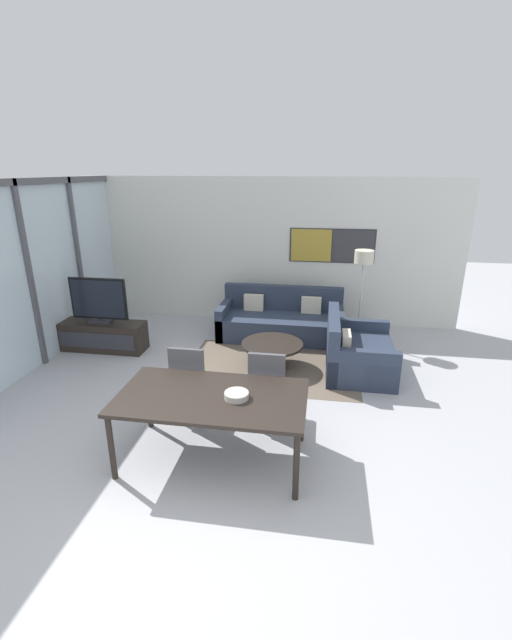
% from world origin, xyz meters
% --- Properties ---
extents(ground_plane, '(24.00, 24.00, 0.00)m').
position_xyz_m(ground_plane, '(0.00, 0.00, 0.00)').
color(ground_plane, '#B2B2B7').
extents(wall_back, '(7.43, 0.09, 2.80)m').
position_xyz_m(wall_back, '(0.03, 5.31, 1.40)').
color(wall_back, silver).
rests_on(wall_back, ground_plane).
extents(window_wall_left, '(0.07, 5.31, 2.80)m').
position_xyz_m(window_wall_left, '(-3.21, 2.66, 1.53)').
color(window_wall_left, silver).
rests_on(window_wall_left, ground_plane).
extents(area_rug, '(2.65, 1.83, 0.01)m').
position_xyz_m(area_rug, '(0.41, 3.09, 0.00)').
color(area_rug, '#706051').
rests_on(area_rug, ground_plane).
extents(tv_console, '(1.44, 0.47, 0.49)m').
position_xyz_m(tv_console, '(-2.51, 3.32, 0.24)').
color(tv_console, black).
rests_on(tv_console, ground_plane).
extents(television, '(0.97, 0.20, 0.76)m').
position_xyz_m(television, '(-2.51, 3.32, 0.86)').
color(television, '#2D2D33').
rests_on(television, tv_console).
extents(sofa_main, '(2.22, 0.99, 0.87)m').
position_xyz_m(sofa_main, '(0.41, 4.45, 0.28)').
color(sofa_main, '#2D384C').
rests_on(sofa_main, ground_plane).
extents(sofa_side, '(0.99, 1.41, 0.87)m').
position_xyz_m(sofa_side, '(1.65, 3.17, 0.28)').
color(sofa_side, '#2D384C').
rests_on(sofa_side, ground_plane).
extents(coffee_table, '(0.95, 0.95, 0.40)m').
position_xyz_m(coffee_table, '(0.41, 3.09, 0.30)').
color(coffee_table, black).
rests_on(coffee_table, ground_plane).
extents(dining_table, '(1.92, 1.05, 0.76)m').
position_xyz_m(dining_table, '(0.08, 0.76, 0.69)').
color(dining_table, black).
rests_on(dining_table, ground_plane).
extents(dining_chair_left, '(0.46, 0.46, 0.97)m').
position_xyz_m(dining_chair_left, '(-0.40, 1.52, 0.52)').
color(dining_chair_left, '#4C4C51').
rests_on(dining_chair_left, ground_plane).
extents(dining_chair_centre, '(0.46, 0.46, 0.97)m').
position_xyz_m(dining_chair_centre, '(0.55, 1.52, 0.52)').
color(dining_chair_centre, '#4C4C51').
rests_on(dining_chair_centre, ground_plane).
extents(fruit_bowl, '(0.25, 0.25, 0.07)m').
position_xyz_m(fruit_bowl, '(0.34, 0.75, 0.80)').
color(fruit_bowl, '#B7B2A8').
rests_on(fruit_bowl, dining_table).
extents(floor_lamp, '(0.32, 0.32, 1.64)m').
position_xyz_m(floor_lamp, '(1.79, 4.37, 1.38)').
color(floor_lamp, '#2D2D33').
rests_on(floor_lamp, ground_plane).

